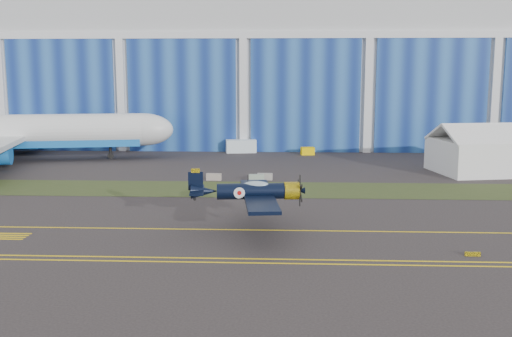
{
  "coord_description": "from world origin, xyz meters",
  "views": [
    {
      "loc": [
        7.28,
        -57.56,
        14.13
      ],
      "look_at": [
        4.4,
        3.57,
        4.27
      ],
      "focal_mm": 42.0,
      "sensor_mm": 36.0,
      "label": 1
    }
  ],
  "objects_px": {
    "tent": "(491,148)",
    "shipping_container": "(241,146)",
    "tug": "(308,151)",
    "warbird": "(251,191)"
  },
  "relations": [
    {
      "from": "tent",
      "to": "tug",
      "type": "height_order",
      "value": "tent"
    },
    {
      "from": "warbird",
      "to": "shipping_container",
      "type": "height_order",
      "value": "warbird"
    },
    {
      "from": "tent",
      "to": "warbird",
      "type": "bearing_deg",
      "value": -144.69
    },
    {
      "from": "tent",
      "to": "shipping_container",
      "type": "height_order",
      "value": "tent"
    },
    {
      "from": "warbird",
      "to": "tug",
      "type": "relative_size",
      "value": 6.71
    },
    {
      "from": "shipping_container",
      "to": "warbird",
      "type": "bearing_deg",
      "value": -94.94
    },
    {
      "from": "warbird",
      "to": "tent",
      "type": "height_order",
      "value": "tent"
    },
    {
      "from": "shipping_container",
      "to": "tug",
      "type": "relative_size",
      "value": 2.34
    },
    {
      "from": "tent",
      "to": "tug",
      "type": "relative_size",
      "value": 7.57
    },
    {
      "from": "tent",
      "to": "tug",
      "type": "bearing_deg",
      "value": 134.66
    }
  ]
}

